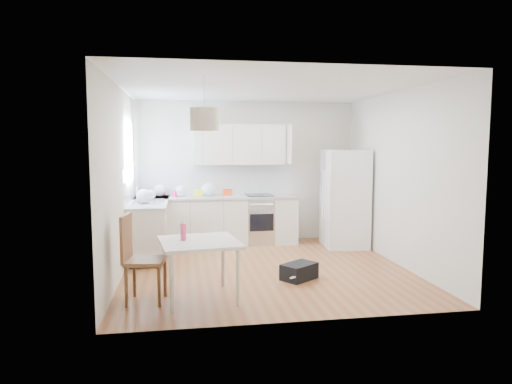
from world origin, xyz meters
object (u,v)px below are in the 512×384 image
(dining_table, at_px, (199,247))
(dining_chair, at_px, (146,258))
(refrigerator, at_px, (345,198))
(gym_bag, at_px, (299,271))

(dining_table, bearing_deg, dining_chair, 172.73)
(refrigerator, xyz_separation_m, dining_chair, (-3.41, -2.53, -0.36))
(dining_table, xyz_separation_m, gym_bag, (1.40, 0.59, -0.53))
(dining_chair, relative_size, gym_bag, 2.18)
(dining_table, distance_m, gym_bag, 1.61)
(dining_chair, bearing_deg, dining_table, 9.17)
(refrigerator, relative_size, dining_table, 1.72)
(dining_table, height_order, gym_bag, dining_table)
(refrigerator, relative_size, dining_chair, 1.68)
(refrigerator, distance_m, gym_bag, 2.49)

